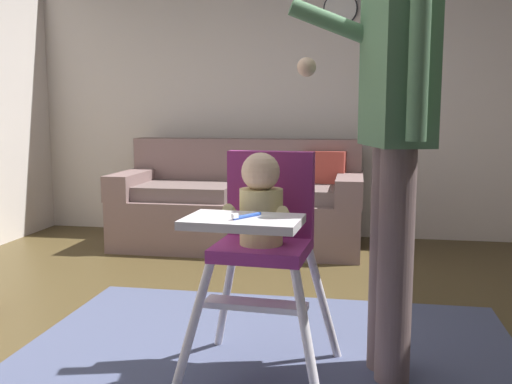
% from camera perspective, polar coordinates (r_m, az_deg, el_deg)
% --- Properties ---
extents(ground, '(6.13, 6.91, 0.10)m').
position_cam_1_polar(ground, '(2.67, -4.13, -17.14)').
color(ground, '#4D3E22').
extents(wall_far, '(5.33, 0.06, 2.52)m').
position_cam_1_polar(wall_far, '(5.07, 3.29, 9.95)').
color(wall_far, silver).
rests_on(wall_far, ground).
extents(couch, '(1.96, 0.86, 0.86)m').
position_cam_1_polar(couch, '(4.66, -1.50, -1.33)').
color(couch, '#7F6461').
rests_on(couch, ground).
extents(high_chair, '(0.65, 0.76, 0.93)m').
position_cam_1_polar(high_chair, '(2.27, 0.65, -3.18)').
color(high_chair, white).
rests_on(high_chair, ground).
extents(adult_standing, '(0.59, 0.50, 1.75)m').
position_cam_1_polar(adult_standing, '(2.32, 13.56, 5.64)').
color(adult_standing, '#6D5856').
rests_on(adult_standing, ground).
extents(wall_clock, '(0.29, 0.04, 0.29)m').
position_cam_1_polar(wall_clock, '(5.06, 8.42, 17.62)').
color(wall_clock, white).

